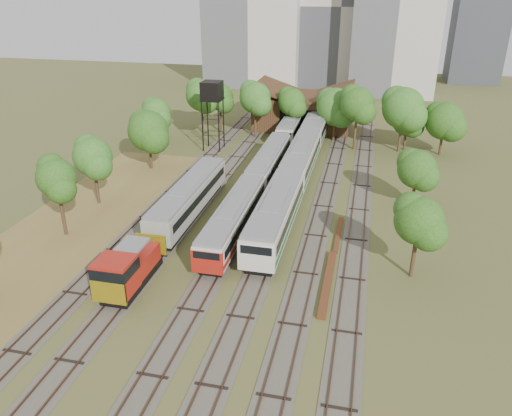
% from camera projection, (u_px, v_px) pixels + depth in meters
% --- Properties ---
extents(ground, '(240.00, 240.00, 0.00)m').
position_uv_depth(ground, '(202.00, 340.00, 35.49)').
color(ground, '#475123').
rests_on(ground, ground).
extents(dry_grass_patch, '(14.00, 60.00, 0.04)m').
position_uv_depth(dry_grass_patch, '(45.00, 256.00, 46.24)').
color(dry_grass_patch, brown).
rests_on(dry_grass_patch, ground).
extents(tracks, '(24.60, 80.00, 0.19)m').
position_uv_depth(tracks, '(266.00, 201.00, 57.75)').
color(tracks, '#4C473D').
rests_on(tracks, ground).
extents(railcar_red_set, '(2.78, 34.58, 3.44)m').
position_uv_depth(railcar_red_set, '(254.00, 187.00, 56.95)').
color(railcar_red_set, black).
rests_on(railcar_red_set, ground).
extents(railcar_green_set, '(3.24, 52.08, 4.02)m').
position_uv_depth(railcar_green_set, '(301.00, 160.00, 64.69)').
color(railcar_green_set, black).
rests_on(railcar_green_set, ground).
extents(railcar_rear, '(2.71, 16.08, 3.34)m').
position_uv_depth(railcar_rear, '(292.00, 125.00, 81.47)').
color(railcar_rear, black).
rests_on(railcar_rear, ground).
extents(shunter_locomotive, '(2.89, 8.10, 3.79)m').
position_uv_depth(shunter_locomotive, '(126.00, 270.00, 40.58)').
color(shunter_locomotive, black).
rests_on(shunter_locomotive, ground).
extents(old_grey_coach, '(2.93, 18.00, 3.62)m').
position_uv_depth(old_grey_coach, '(189.00, 198.00, 53.74)').
color(old_grey_coach, black).
rests_on(old_grey_coach, ground).
extents(water_tower, '(2.92, 2.92, 10.12)m').
position_uv_depth(water_tower, '(212.00, 93.00, 72.05)').
color(water_tower, black).
rests_on(water_tower, ground).
extents(rail_pile_near, '(0.67, 10.07, 0.34)m').
position_uv_depth(rail_pile_near, '(328.00, 282.00, 42.02)').
color(rail_pile_near, brown).
rests_on(rail_pile_near, ground).
extents(rail_pile_far, '(0.47, 7.55, 0.25)m').
position_uv_depth(rail_pile_far, '(338.00, 234.00, 50.02)').
color(rail_pile_far, brown).
rests_on(rail_pile_far, ground).
extents(maintenance_shed, '(16.45, 11.55, 7.58)m').
position_uv_depth(maintenance_shed, '(304.00, 110.00, 85.83)').
color(maintenance_shed, '#3C2016').
rests_on(maintenance_shed, ground).
extents(tree_band_left, '(8.28, 54.24, 8.03)m').
position_uv_depth(tree_band_left, '(81.00, 167.00, 53.43)').
color(tree_band_left, '#382616').
rests_on(tree_band_left, ground).
extents(tree_band_far, '(42.84, 9.52, 9.51)m').
position_uv_depth(tree_band_far, '(326.00, 105.00, 76.04)').
color(tree_band_far, '#382616').
rests_on(tree_band_far, ground).
extents(tree_band_right, '(5.02, 40.70, 7.40)m').
position_uv_depth(tree_band_right, '(413.00, 158.00, 57.26)').
color(tree_band_right, '#382616').
rests_on(tree_band_right, ground).
extents(tower_centre, '(20.00, 18.00, 36.00)m').
position_uv_depth(tower_centre, '(344.00, 5.00, 116.14)').
color(tower_centre, beige).
rests_on(tower_centre, ground).
extents(tower_far_right, '(12.00, 12.00, 28.00)m').
position_uv_depth(tower_far_right, '(480.00, 22.00, 120.13)').
color(tower_far_right, '#3E3F45').
rests_on(tower_far_right, ground).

